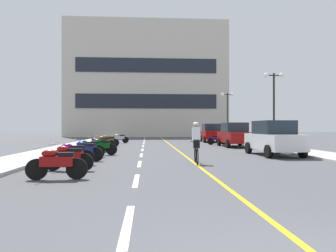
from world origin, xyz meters
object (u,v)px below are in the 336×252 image
object	(u,v)px
parked_car_mid	(234,135)
motorcycle_7	(98,144)
cyclist_rider	(196,142)
parked_car_near	(273,138)
motorcycle_6	(101,146)
street_lamp_mid	(274,93)
motorcycle_5	(87,148)
motorcycle_2	(68,157)
motorcycle_9	(108,140)
motorcycle_3	(72,153)
parked_car_far	(211,133)
motorcycle_10	(217,139)
motorcycle_11	(119,138)
motorcycle_4	(85,150)
street_lamp_far	(228,105)
motorcycle_1	(56,163)
motorcycle_8	(104,142)

from	to	relation	value
parked_car_mid	motorcycle_7	distance (m)	10.52
motorcycle_7	cyclist_rider	world-z (taller)	cyclist_rider
parked_car_near	motorcycle_6	size ratio (longest dim) A/B	2.49
street_lamp_mid	motorcycle_5	distance (m)	13.89
street_lamp_mid	parked_car_near	size ratio (longest dim) A/B	1.23
motorcycle_5	motorcycle_6	world-z (taller)	same
motorcycle_2	motorcycle_9	bearing A→B (deg)	91.33
parked_car_mid	motorcycle_3	distance (m)	14.70
street_lamp_mid	parked_car_near	xyz separation A→B (m)	(-2.36, -5.74, -3.00)
parked_car_far	motorcycle_5	bearing A→B (deg)	-120.44
parked_car_mid	motorcycle_2	xyz separation A→B (m)	(-9.23, -12.76, -0.44)
parked_car_mid	cyclist_rider	distance (m)	11.86
motorcycle_7	motorcycle_10	distance (m)	11.51
cyclist_rider	motorcycle_11	bearing A→B (deg)	105.05
motorcycle_5	motorcycle_4	bearing A→B (deg)	-82.87
street_lamp_far	motorcycle_7	xyz separation A→B (m)	(-11.74, -15.60, -3.41)
motorcycle_1	motorcycle_2	xyz separation A→B (m)	(-0.11, 1.82, 0.00)
street_lamp_mid	parked_car_mid	xyz separation A→B (m)	(-2.37, 1.72, -3.00)
motorcycle_5	motorcycle_11	size ratio (longest dim) A/B	1.00
motorcycle_9	parked_car_far	bearing A→B (deg)	36.83
street_lamp_far	motorcycle_1	world-z (taller)	street_lamp_far
street_lamp_mid	motorcycle_6	bearing A→B (deg)	-156.46
motorcycle_5	motorcycle_2	bearing A→B (deg)	-86.99
motorcycle_6	motorcycle_2	bearing A→B (deg)	-92.01
motorcycle_3	motorcycle_11	bearing A→B (deg)	88.90
motorcycle_4	motorcycle_3	bearing A→B (deg)	-95.74
motorcycle_1	motorcycle_7	distance (m)	9.99
cyclist_rider	motorcycle_10	bearing A→B (deg)	74.05
parked_car_near	cyclist_rider	size ratio (longest dim) A/B	2.40
motorcycle_6	motorcycle_11	xyz separation A→B (m)	(-0.11, 12.63, 0.00)
street_lamp_mid	motorcycle_3	size ratio (longest dim) A/B	3.06
motorcycle_9	motorcycle_10	world-z (taller)	same
motorcycle_2	motorcycle_11	xyz separation A→B (m)	(0.10, 18.70, 0.00)
motorcycle_4	street_lamp_mid	bearing A→B (deg)	33.90
motorcycle_4	motorcycle_6	world-z (taller)	same
parked_car_near	motorcycle_9	distance (m)	12.57
motorcycle_5	cyclist_rider	bearing A→B (deg)	-30.19
street_lamp_mid	motorcycle_1	world-z (taller)	street_lamp_mid
motorcycle_10	motorcycle_11	size ratio (longest dim) A/B	1.01
street_lamp_far	motorcycle_11	world-z (taller)	street_lamp_far
motorcycle_1	street_lamp_mid	bearing A→B (deg)	48.20
parked_car_mid	motorcycle_11	distance (m)	10.91
motorcycle_5	motorcycle_11	world-z (taller)	same
motorcycle_6	motorcycle_7	distance (m)	2.13
parked_car_far	motorcycle_8	distance (m)	13.11
parked_car_near	motorcycle_7	size ratio (longest dim) A/B	2.49
parked_car_mid	motorcycle_11	bearing A→B (deg)	146.93
street_lamp_far	motorcycle_4	world-z (taller)	street_lamp_far
motorcycle_1	motorcycle_2	size ratio (longest dim) A/B	1.01
motorcycle_2	street_lamp_far	bearing A→B (deg)	64.13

